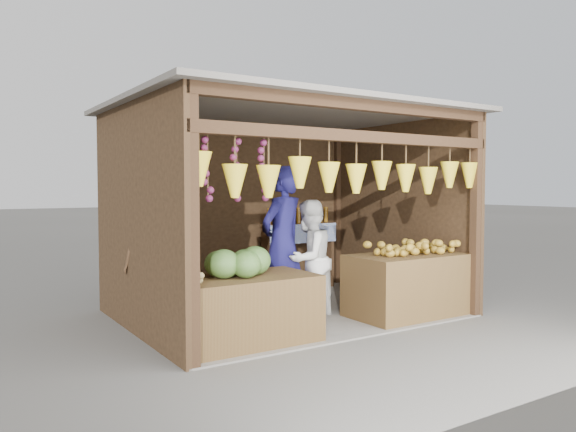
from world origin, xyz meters
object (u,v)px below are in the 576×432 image
object	(u,v)px
counter_left	(244,310)
counter_right	(411,285)
vendor_seated	(150,254)
man_standing	(282,243)
woman_standing	(309,259)

from	to	relation	value
counter_left	counter_right	world-z (taller)	counter_right
vendor_seated	man_standing	bearing A→B (deg)	177.01
man_standing	vendor_seated	bearing A→B (deg)	-34.89
counter_left	vendor_seated	xyz separation A→B (m)	(-0.63, 1.10, 0.53)
counter_right	man_standing	xyz separation A→B (m)	(-1.50, 0.72, 0.56)
man_standing	woman_standing	bearing A→B (deg)	138.86
counter_left	counter_right	size ratio (longest dim) A/B	0.92
man_standing	vendor_seated	size ratio (longest dim) A/B	1.63
counter_left	counter_right	distance (m)	2.43
counter_right	woman_standing	size ratio (longest dim) A/B	1.11
counter_right	woman_standing	xyz separation A→B (m)	(-1.18, 0.61, 0.35)
vendor_seated	woman_standing	bearing A→B (deg)	175.92
man_standing	woman_standing	size ratio (longest dim) A/B	1.28
man_standing	counter_left	bearing A→B (deg)	16.44
man_standing	vendor_seated	world-z (taller)	man_standing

